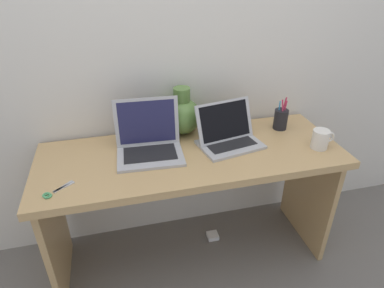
{
  "coord_description": "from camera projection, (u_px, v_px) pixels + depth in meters",
  "views": [
    {
      "loc": [
        -0.35,
        -1.43,
        1.64
      ],
      "look_at": [
        0.0,
        0.0,
        0.79
      ],
      "focal_mm": 31.18,
      "sensor_mm": 36.0,
      "label": 1
    }
  ],
  "objects": [
    {
      "name": "back_wall",
      "position": [
        177.0,
        47.0,
        1.77
      ],
      "size": [
        4.4,
        0.04,
        2.4
      ],
      "primitive_type": "cube",
      "color": "silver",
      "rests_on": "ground"
    },
    {
      "name": "laptop_left",
      "position": [
        149.0,
        139.0,
        1.7
      ],
      "size": [
        0.34,
        0.28,
        0.27
      ],
      "color": "#B2B2B7",
      "rests_on": "desk"
    },
    {
      "name": "ground_plane",
      "position": [
        192.0,
        252.0,
        2.09
      ],
      "size": [
        6.0,
        6.0,
        0.0
      ],
      "primitive_type": "plane",
      "color": "slate"
    },
    {
      "name": "desk",
      "position": [
        192.0,
        177.0,
        1.8
      ],
      "size": [
        1.57,
        0.58,
        0.74
      ],
      "color": "tan",
      "rests_on": "ground"
    },
    {
      "name": "pen_cup",
      "position": [
        281.0,
        119.0,
        1.93
      ],
      "size": [
        0.08,
        0.08,
        0.19
      ],
      "color": "black",
      "rests_on": "desk"
    },
    {
      "name": "power_brick",
      "position": [
        213.0,
        236.0,
        2.2
      ],
      "size": [
        0.07,
        0.07,
        0.03
      ],
      "primitive_type": "cube",
      "color": "white",
      "rests_on": "ground"
    },
    {
      "name": "coffee_mug",
      "position": [
        321.0,
        139.0,
        1.74
      ],
      "size": [
        0.13,
        0.09,
        0.1
      ],
      "color": "white",
      "rests_on": "desk"
    },
    {
      "name": "green_vase",
      "position": [
        182.0,
        115.0,
        1.86
      ],
      "size": [
        0.21,
        0.21,
        0.27
      ],
      "color": "#5B843D",
      "rests_on": "desk"
    },
    {
      "name": "scissors",
      "position": [
        53.0,
        192.0,
        1.43
      ],
      "size": [
        0.13,
        0.11,
        0.01
      ],
      "color": "#B7B7BC",
      "rests_on": "desk"
    },
    {
      "name": "laptop_right",
      "position": [
        228.0,
        133.0,
        1.78
      ],
      "size": [
        0.36,
        0.28,
        0.22
      ],
      "color": "#B2B2B7",
      "rests_on": "desk"
    }
  ]
}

